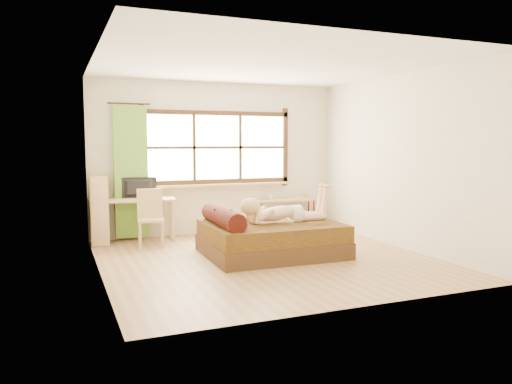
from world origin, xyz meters
name	(u,v)px	position (x,y,z in m)	size (l,w,h in m)	color
floor	(266,259)	(0.00, 0.00, 0.00)	(4.50, 4.50, 0.00)	#9E754C
ceiling	(267,64)	(0.00, 0.00, 2.70)	(4.50, 4.50, 0.00)	white
wall_back	(217,159)	(0.00, 2.25, 1.35)	(4.50, 4.50, 0.00)	silver
wall_front	(358,173)	(0.00, -2.25, 1.35)	(4.50, 4.50, 0.00)	silver
wall_left	(97,167)	(-2.25, 0.00, 1.35)	(4.50, 4.50, 0.00)	silver
wall_right	(399,161)	(2.25, 0.00, 1.35)	(4.50, 4.50, 0.00)	silver
window	(218,150)	(0.00, 2.22, 1.51)	(2.80, 0.16, 1.46)	#FFEDBF
curtain	(131,172)	(-1.55, 2.13, 1.15)	(0.55, 0.10, 2.20)	#5D9929
bed	(269,237)	(0.13, 0.24, 0.26)	(1.94, 1.56, 0.73)	#351C0F
woman	(282,203)	(0.33, 0.19, 0.77)	(1.34, 0.38, 0.57)	beige
kitten	(223,216)	(-0.54, 0.34, 0.59)	(0.29, 0.11, 0.23)	black
desk	(139,204)	(-1.45, 1.95, 0.62)	(1.21, 0.67, 0.72)	tan
monitor	(139,188)	(-1.45, 2.00, 0.89)	(0.60, 0.08, 0.34)	black
chair	(150,214)	(-1.34, 1.58, 0.50)	(0.45, 0.45, 0.90)	tan
pipe_shelf	(286,207)	(1.30, 2.07, 0.43)	(1.18, 0.35, 0.66)	tan
cup	(271,197)	(0.98, 2.07, 0.63)	(0.11, 0.11, 0.09)	gray
book	(295,198)	(1.48, 2.07, 0.59)	(0.18, 0.25, 0.02)	gray
bookshelf	(100,210)	(-2.08, 1.96, 0.56)	(0.31, 0.50, 1.11)	tan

